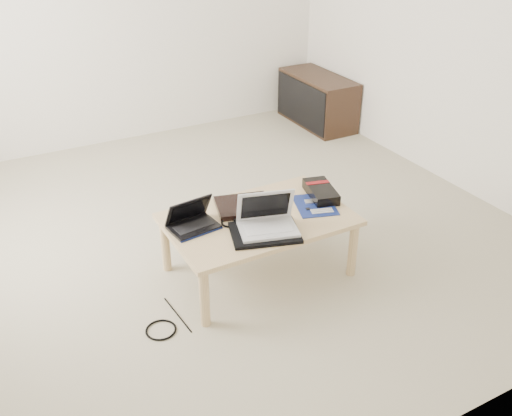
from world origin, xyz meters
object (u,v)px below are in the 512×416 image
white_laptop (267,221)px  gpu_box (321,192)px  media_cabinet (317,100)px  coffee_table (259,224)px  netbook (192,221)px

white_laptop → gpu_box: 0.55m
media_cabinet → gpu_box: bearing=-123.4°
coffee_table → white_laptop: white_laptop is taller
gpu_box → coffee_table: bearing=-174.5°
netbook → white_laptop: white_laptop is taller
media_cabinet → gpu_box: (-1.29, -1.96, 0.18)m
coffee_table → white_laptop: (-0.03, -0.16, 0.12)m
media_cabinet → gpu_box: 2.35m
coffee_table → netbook: size_ratio=3.72×
coffee_table → netbook: bearing=167.9°
gpu_box → netbook: bearing=177.4°
gpu_box → white_laptop: bearing=-158.1°
netbook → gpu_box: size_ratio=0.89×
white_laptop → gpu_box: size_ratio=1.14×
media_cabinet → netbook: (-2.17, -1.92, 0.19)m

